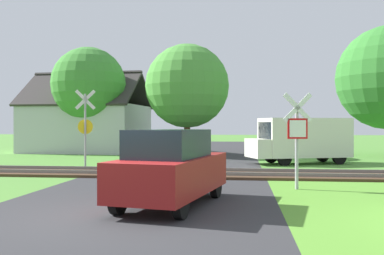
{
  "coord_description": "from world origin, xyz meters",
  "views": [
    {
      "loc": [
        2.49,
        -8.55,
        1.87
      ],
      "look_at": [
        0.5,
        8.45,
        1.8
      ],
      "focal_mm": 40.0,
      "sensor_mm": 36.0,
      "label": 1
    }
  ],
  "objects_px": {
    "crossing_sign_far": "(85,124)",
    "tree_center": "(187,86)",
    "mail_truck": "(301,139)",
    "tree_left": "(89,84)",
    "stop_sign_near": "(297,134)",
    "house": "(88,126)",
    "parked_car": "(171,168)"
  },
  "relations": [
    {
      "from": "tree_center",
      "to": "house",
      "type": "bearing_deg",
      "value": 156.41
    },
    {
      "from": "house",
      "to": "tree_center",
      "type": "distance_m",
      "value": 8.74
    },
    {
      "from": "stop_sign_near",
      "to": "crossing_sign_far",
      "type": "xyz_separation_m",
      "value": [
        -8.31,
        4.95,
        0.31
      ]
    },
    {
      "from": "tree_left",
      "to": "mail_truck",
      "type": "relative_size",
      "value": 1.36
    },
    {
      "from": "stop_sign_near",
      "to": "parked_car",
      "type": "bearing_deg",
      "value": 29.92
    },
    {
      "from": "stop_sign_near",
      "to": "mail_truck",
      "type": "relative_size",
      "value": 0.54
    },
    {
      "from": "stop_sign_near",
      "to": "house",
      "type": "relative_size",
      "value": 0.33
    },
    {
      "from": "mail_truck",
      "to": "stop_sign_near",
      "type": "bearing_deg",
      "value": 152.12
    },
    {
      "from": "house",
      "to": "parked_car",
      "type": "height_order",
      "value": "house"
    },
    {
      "from": "tree_left",
      "to": "parked_car",
      "type": "height_order",
      "value": "tree_left"
    },
    {
      "from": "mail_truck",
      "to": "house",
      "type": "bearing_deg",
      "value": 39.94
    },
    {
      "from": "crossing_sign_far",
      "to": "parked_car",
      "type": "distance_m",
      "value": 9.42
    },
    {
      "from": "house",
      "to": "mail_truck",
      "type": "height_order",
      "value": "house"
    },
    {
      "from": "crossing_sign_far",
      "to": "parked_car",
      "type": "xyz_separation_m",
      "value": [
        5.07,
        -7.87,
        -1.05
      ]
    },
    {
      "from": "tree_center",
      "to": "crossing_sign_far",
      "type": "bearing_deg",
      "value": -110.87
    },
    {
      "from": "tree_left",
      "to": "parked_car",
      "type": "relative_size",
      "value": 1.67
    },
    {
      "from": "tree_center",
      "to": "tree_left",
      "type": "xyz_separation_m",
      "value": [
        -6.77,
        1.11,
        0.3
      ]
    },
    {
      "from": "stop_sign_near",
      "to": "mail_truck",
      "type": "height_order",
      "value": "stop_sign_near"
    },
    {
      "from": "stop_sign_near",
      "to": "tree_center",
      "type": "height_order",
      "value": "tree_center"
    },
    {
      "from": "house",
      "to": "parked_car",
      "type": "relative_size",
      "value": 2.0
    },
    {
      "from": "mail_truck",
      "to": "tree_left",
      "type": "bearing_deg",
      "value": 45.81
    },
    {
      "from": "tree_center",
      "to": "tree_left",
      "type": "height_order",
      "value": "tree_left"
    },
    {
      "from": "crossing_sign_far",
      "to": "tree_left",
      "type": "height_order",
      "value": "tree_left"
    },
    {
      "from": "crossing_sign_far",
      "to": "tree_center",
      "type": "relative_size",
      "value": 0.49
    },
    {
      "from": "crossing_sign_far",
      "to": "house",
      "type": "xyz_separation_m",
      "value": [
        -4.37,
        12.03,
        -0.09
      ]
    },
    {
      "from": "tree_left",
      "to": "parked_car",
      "type": "distance_m",
      "value": 19.97
    },
    {
      "from": "tree_center",
      "to": "stop_sign_near",
      "type": "bearing_deg",
      "value": -69.84
    },
    {
      "from": "house",
      "to": "tree_left",
      "type": "xyz_separation_m",
      "value": [
        0.9,
        -2.24,
        2.79
      ]
    },
    {
      "from": "crossing_sign_far",
      "to": "tree_left",
      "type": "xyz_separation_m",
      "value": [
        -3.47,
        9.79,
        2.7
      ]
    },
    {
      "from": "stop_sign_near",
      "to": "house",
      "type": "distance_m",
      "value": 21.19
    },
    {
      "from": "tree_center",
      "to": "parked_car",
      "type": "xyz_separation_m",
      "value": [
        1.76,
        -16.55,
        -3.45
      ]
    },
    {
      "from": "crossing_sign_far",
      "to": "tree_left",
      "type": "distance_m",
      "value": 10.73
    }
  ]
}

